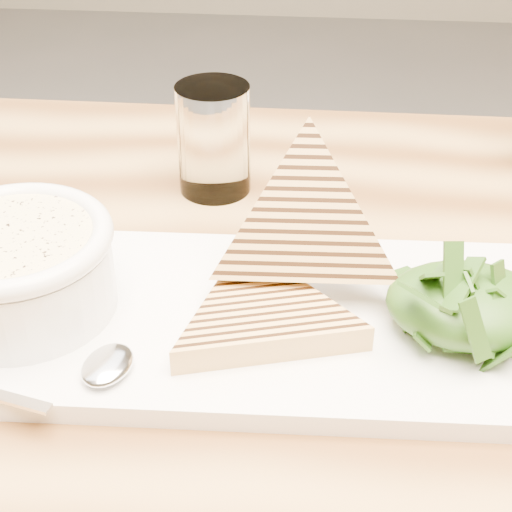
# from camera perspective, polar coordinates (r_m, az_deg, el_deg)

# --- Properties ---
(table_top) EXTENTS (1.28, 0.86, 0.04)m
(table_top) POSITION_cam_1_polar(r_m,az_deg,el_deg) (0.54, 6.09, -10.22)
(table_top) COLOR #B18446
(table_top) RESTS_ON ground
(platter) EXTENTS (0.44, 0.21, 0.02)m
(platter) POSITION_cam_1_polar(r_m,az_deg,el_deg) (0.56, -0.18, -4.71)
(platter) COLOR white
(platter) RESTS_ON table_top
(soup_bowl) EXTENTS (0.13, 0.13, 0.05)m
(soup_bowl) POSITION_cam_1_polar(r_m,az_deg,el_deg) (0.57, -16.75, -1.47)
(soup_bowl) COLOR white
(soup_bowl) RESTS_ON platter
(soup) EXTENTS (0.11, 0.11, 0.01)m
(soup) POSITION_cam_1_polar(r_m,az_deg,el_deg) (0.55, -17.28, 1.10)
(soup) COLOR beige
(soup) RESTS_ON soup_bowl
(bowl_rim) EXTENTS (0.14, 0.14, 0.01)m
(bowl_rim) POSITION_cam_1_polar(r_m,az_deg,el_deg) (0.55, -17.31, 1.28)
(bowl_rim) COLOR white
(bowl_rim) RESTS_ON soup_bowl
(sandwich_flat) EXTENTS (0.19, 0.19, 0.02)m
(sandwich_flat) POSITION_cam_1_polar(r_m,az_deg,el_deg) (0.54, 0.48, -4.30)
(sandwich_flat) COLOR tan
(sandwich_flat) RESTS_ON platter
(sandwich_lean) EXTENTS (0.16, 0.17, 0.17)m
(sandwich_lean) POSITION_cam_1_polar(r_m,az_deg,el_deg) (0.55, 3.67, 2.06)
(sandwich_lean) COLOR tan
(sandwich_lean) RESTS_ON sandwich_flat
(salad_base) EXTENTS (0.11, 0.09, 0.04)m
(salad_base) POSITION_cam_1_polar(r_m,az_deg,el_deg) (0.55, 15.11, -3.42)
(salad_base) COLOR #1E4612
(salad_base) RESTS_ON platter
(arugula_pile) EXTENTS (0.11, 0.10, 0.05)m
(arugula_pile) POSITION_cam_1_polar(r_m,az_deg,el_deg) (0.54, 15.20, -2.92)
(arugula_pile) COLOR #2E5115
(arugula_pile) RESTS_ON platter
(spoon_bowl) EXTENTS (0.04, 0.05, 0.01)m
(spoon_bowl) POSITION_cam_1_polar(r_m,az_deg,el_deg) (0.51, -10.75, -7.78)
(spoon_bowl) COLOR silver
(spoon_bowl) RESTS_ON platter
(glass_near) EXTENTS (0.07, 0.07, 0.10)m
(glass_near) POSITION_cam_1_polar(r_m,az_deg,el_deg) (0.71, -3.09, 8.47)
(glass_near) COLOR white
(glass_near) RESTS_ON table_top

